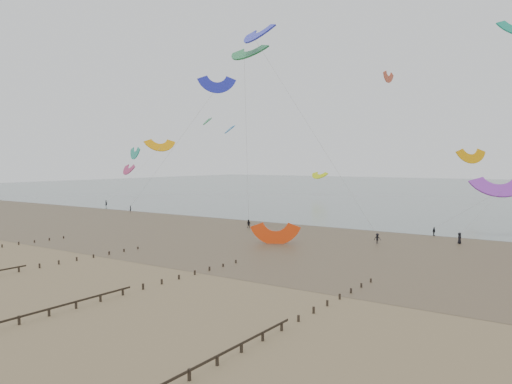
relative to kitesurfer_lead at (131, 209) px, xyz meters
The scene contains 6 objects.
ground 74.72m from the kitesurfer_lead, 40.61° to the right, with size 500.00×500.00×0.00m, color brown.
sea_and_shore 54.54m from the kitesurfer_lead, 15.13° to the right, with size 500.00×665.00×0.03m.
kitesurfer_lead is the anchor object (origin of this frame).
kitesurfers 85.51m from the kitesurfer_lead, ahead, with size 153.02×22.15×1.83m.
grounded_kite 60.80m from the kitesurfer_lead, 20.36° to the right, with size 6.52×3.41×4.97m, color #FF4310, non-canonical shape.
kites_airborne 53.51m from the kitesurfer_lead, 43.53° to the left, with size 247.42×114.54×39.47m.
Camera 1 is at (41.43, -38.51, 13.01)m, focal length 35.00 mm.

